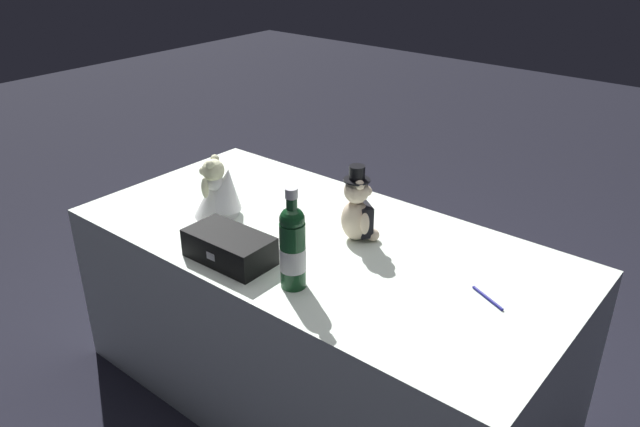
% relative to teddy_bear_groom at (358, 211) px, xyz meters
% --- Properties ---
extents(ground_plane, '(12.00, 12.00, 0.00)m').
position_rel_teddy_bear_groom_xyz_m(ground_plane, '(-0.11, -0.08, -0.83)').
color(ground_plane, black).
extents(reception_table, '(1.87, 0.93, 0.72)m').
position_rel_teddy_bear_groom_xyz_m(reception_table, '(-0.11, -0.08, -0.47)').
color(reception_table, white).
rests_on(reception_table, ground_plane).
extents(teddy_bear_groom, '(0.14, 0.14, 0.29)m').
position_rel_teddy_bear_groom_xyz_m(teddy_bear_groom, '(0.00, 0.00, 0.00)').
color(teddy_bear_groom, beige).
rests_on(teddy_bear_groom, reception_table).
extents(teddy_bear_bride, '(0.23, 0.21, 0.24)m').
position_rel_teddy_bear_groom_xyz_m(teddy_bear_bride, '(-0.54, -0.18, -0.01)').
color(teddy_bear_bride, white).
rests_on(teddy_bear_bride, reception_table).
extents(champagne_bottle, '(0.08, 0.08, 0.34)m').
position_rel_teddy_bear_groom_xyz_m(champagne_bottle, '(0.03, -0.39, 0.03)').
color(champagne_bottle, '#133D1E').
rests_on(champagne_bottle, reception_table).
extents(signing_pen, '(0.14, 0.07, 0.01)m').
position_rel_teddy_bear_groom_xyz_m(signing_pen, '(0.54, -0.06, -0.11)').
color(signing_pen, navy).
rests_on(signing_pen, reception_table).
extents(gift_case_black, '(0.31, 0.17, 0.10)m').
position_rel_teddy_bear_groom_xyz_m(gift_case_black, '(-0.25, -0.40, -0.06)').
color(gift_case_black, black).
rests_on(gift_case_black, reception_table).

